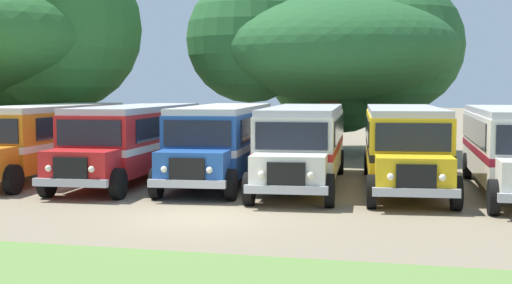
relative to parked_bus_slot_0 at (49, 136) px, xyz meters
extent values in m
plane|color=#84755B|center=(8.76, -7.39, -1.58)|extent=(220.00, 220.00, 0.00)
cube|color=orange|center=(-0.01, 0.31, -0.03)|extent=(2.94, 9.31, 2.10)
cube|color=white|center=(-0.01, 0.31, -0.20)|extent=(2.98, 9.33, 0.24)
cube|color=black|center=(1.24, 0.67, 0.47)|extent=(0.43, 7.99, 0.80)
cube|color=black|center=(-1.30, 0.54, 0.47)|extent=(0.43, 7.99, 0.80)
cube|color=beige|center=(-0.01, 0.31, 1.13)|extent=(2.86, 9.21, 0.22)
cube|color=white|center=(-0.24, 4.92, -0.14)|extent=(0.90, 0.10, 1.30)
cylinder|color=black|center=(1.44, -4.83, -1.08)|extent=(0.33, 1.01, 1.00)
cylinder|color=black|center=(1.04, 3.36, -1.08)|extent=(0.33, 1.01, 1.00)
cylinder|color=black|center=(-1.36, 3.25, -1.08)|extent=(0.33, 1.01, 1.00)
cube|color=red|center=(3.74, 0.14, -0.03)|extent=(3.03, 9.33, 2.10)
cube|color=white|center=(3.74, 0.14, -0.20)|extent=(3.06, 9.35, 0.24)
cube|color=black|center=(4.99, 0.51, 0.47)|extent=(0.50, 7.99, 0.80)
cube|color=black|center=(2.46, 0.36, 0.47)|extent=(0.50, 7.99, 0.80)
cube|color=#B2B2B7|center=(3.74, 0.14, 1.13)|extent=(2.94, 9.23, 0.22)
cube|color=red|center=(4.05, -5.16, -0.56)|extent=(2.28, 1.53, 1.05)
cube|color=black|center=(4.09, -5.89, -0.53)|extent=(1.10, 0.16, 0.70)
cube|color=#B7B7BC|center=(4.09, -5.93, -0.96)|extent=(2.41, 0.34, 0.24)
cube|color=black|center=(4.01, -4.49, 0.47)|extent=(2.20, 0.19, 0.84)
cube|color=white|center=(3.47, 4.75, -0.14)|extent=(0.90, 0.11, 1.30)
sphere|color=#EAE5C6|center=(4.79, -5.90, -0.53)|extent=(0.20, 0.20, 0.20)
sphere|color=#EAE5C6|center=(3.40, -5.98, -0.53)|extent=(0.20, 0.20, 0.20)
cylinder|color=black|center=(5.24, -4.99, -1.08)|extent=(0.34, 1.01, 1.00)
cylinder|color=black|center=(2.85, -5.13, -1.08)|extent=(0.34, 1.01, 1.00)
cylinder|color=black|center=(4.77, 3.20, -1.08)|extent=(0.34, 1.01, 1.00)
cylinder|color=black|center=(2.37, 3.06, -1.08)|extent=(0.34, 1.01, 1.00)
cube|color=#23519E|center=(7.05, 0.73, -0.03)|extent=(3.37, 9.40, 2.10)
cube|color=silver|center=(7.05, 0.73, -0.20)|extent=(3.40, 9.42, 0.24)
cube|color=black|center=(8.28, 1.15, 0.47)|extent=(0.80, 7.97, 0.80)
cube|color=black|center=(5.75, 0.91, 0.47)|extent=(0.80, 7.97, 0.80)
cube|color=beige|center=(7.05, 0.73, 1.13)|extent=(3.28, 9.29, 0.22)
cube|color=#23519E|center=(7.55, -4.55, -0.56)|extent=(2.32, 1.60, 1.05)
cube|color=black|center=(7.62, -5.28, -0.53)|extent=(1.10, 0.20, 0.70)
cube|color=#B7B7BC|center=(7.63, -5.32, -0.96)|extent=(2.41, 0.43, 0.24)
cube|color=black|center=(7.49, -3.88, 0.47)|extent=(2.20, 0.27, 0.84)
cube|color=silver|center=(6.61, 5.33, -0.14)|extent=(0.90, 0.15, 1.30)
sphere|color=#EAE5C6|center=(8.33, -5.26, -0.53)|extent=(0.20, 0.20, 0.20)
sphere|color=#EAE5C6|center=(6.93, -5.40, -0.53)|extent=(0.20, 0.20, 0.20)
cylinder|color=black|center=(8.74, -4.33, -1.08)|extent=(0.37, 1.02, 1.00)
cylinder|color=black|center=(6.35, -4.56, -1.08)|extent=(0.37, 1.02, 1.00)
cylinder|color=black|center=(7.96, 3.83, -1.08)|extent=(0.37, 1.02, 1.00)
cylinder|color=black|center=(5.57, 3.60, -1.08)|extent=(0.37, 1.02, 1.00)
cube|color=silver|center=(10.25, 0.21, -0.03)|extent=(3.30, 9.38, 2.10)
cube|color=red|center=(10.25, 0.21, -0.20)|extent=(3.33, 9.41, 0.24)
cube|color=black|center=(11.48, 0.62, 0.47)|extent=(0.74, 7.97, 0.80)
cube|color=black|center=(8.95, 0.39, 0.47)|extent=(0.74, 7.97, 0.80)
cube|color=#B2B2B7|center=(10.25, 0.21, 1.13)|extent=(3.21, 9.28, 0.22)
cube|color=silver|center=(10.71, -5.07, -0.56)|extent=(2.31, 1.59, 1.05)
cube|color=black|center=(10.78, -5.81, -0.53)|extent=(1.10, 0.20, 0.70)
cube|color=#B7B7BC|center=(10.78, -5.85, -0.96)|extent=(2.41, 0.41, 0.24)
cube|color=black|center=(10.65, -4.40, 0.47)|extent=(2.20, 0.25, 0.84)
cube|color=red|center=(9.84, 4.81, -0.14)|extent=(0.90, 0.14, 1.30)
sphere|color=#EAE5C6|center=(11.48, -5.80, -0.53)|extent=(0.20, 0.20, 0.20)
sphere|color=#EAE5C6|center=(10.08, -5.92, -0.53)|extent=(0.20, 0.20, 0.20)
cylinder|color=black|center=(11.90, -4.87, -1.08)|extent=(0.37, 1.02, 1.00)
cylinder|color=black|center=(9.51, -5.08, -1.08)|extent=(0.37, 1.02, 1.00)
cylinder|color=black|center=(11.18, 3.30, -1.08)|extent=(0.37, 1.02, 1.00)
cylinder|color=black|center=(8.79, 3.09, -1.08)|extent=(0.37, 1.02, 1.00)
cube|color=yellow|center=(13.78, 0.53, -0.03)|extent=(3.40, 9.40, 2.10)
cube|color=black|center=(13.78, 0.53, -0.20)|extent=(3.43, 9.43, 0.24)
cube|color=black|center=(15.01, 0.96, 0.47)|extent=(0.84, 7.96, 0.80)
cube|color=black|center=(12.49, 0.70, 0.47)|extent=(0.84, 7.96, 0.80)
cube|color=#B2B2B7|center=(13.78, 0.53, 1.13)|extent=(3.31, 9.30, 0.22)
cube|color=yellow|center=(14.31, -4.74, -0.56)|extent=(2.33, 1.61, 1.05)
cube|color=black|center=(14.38, -5.48, -0.53)|extent=(1.10, 0.21, 0.70)
cube|color=#B7B7BC|center=(14.38, -5.52, -0.96)|extent=(2.41, 0.44, 0.24)
cube|color=black|center=(14.24, -4.08, 0.47)|extent=(2.20, 0.28, 0.84)
cube|color=black|center=(13.32, 5.13, -0.14)|extent=(0.90, 0.15, 1.30)
sphere|color=#EAE5C6|center=(15.08, -5.46, -0.53)|extent=(0.20, 0.20, 0.20)
sphere|color=#EAE5C6|center=(13.69, -5.60, -0.53)|extent=(0.20, 0.20, 0.20)
cylinder|color=black|center=(15.49, -4.52, -1.08)|extent=(0.38, 1.02, 1.00)
cylinder|color=black|center=(13.10, -4.76, -1.08)|extent=(0.38, 1.02, 1.00)
cylinder|color=black|center=(14.68, 3.64, -1.08)|extent=(0.38, 1.02, 1.00)
cylinder|color=black|center=(12.29, 3.40, -1.08)|extent=(0.38, 1.02, 1.00)
cube|color=silver|center=(17.45, 0.17, -0.03)|extent=(2.86, 9.29, 2.10)
cube|color=maroon|center=(17.45, 0.17, -0.20)|extent=(2.89, 9.31, 0.24)
cube|color=black|center=(16.17, 0.42, 0.47)|extent=(0.35, 8.00, 0.80)
cube|color=maroon|center=(17.27, 4.78, -0.14)|extent=(0.90, 0.10, 1.30)
cylinder|color=black|center=(16.46, -5.08, -1.08)|extent=(0.32, 1.01, 1.00)
cylinder|color=black|center=(16.14, 3.12, -1.08)|extent=(0.32, 1.01, 1.00)
cylinder|color=brown|center=(9.64, 11.08, 0.17)|extent=(0.97, 0.97, 3.50)
ellipsoid|color=#235628|center=(9.64, 11.08, 3.90)|extent=(12.90, 11.23, 5.26)
sphere|color=#235628|center=(12.90, 12.46, 4.13)|extent=(7.00, 7.00, 7.00)
sphere|color=#235628|center=(5.74, 9.88, 4.39)|extent=(6.47, 6.47, 6.47)
sphere|color=#235628|center=(9.64, 14.38, 3.35)|extent=(7.94, 7.94, 7.94)
sphere|color=#286028|center=(-2.95, 6.31, 4.79)|extent=(8.05, 8.05, 8.05)
sphere|color=#286028|center=(-6.47, 7.79, 3.99)|extent=(7.63, 7.63, 7.63)
camera|label=1|loc=(14.77, -25.68, 1.94)|focal=50.44mm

